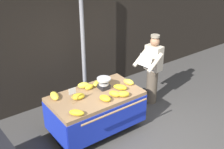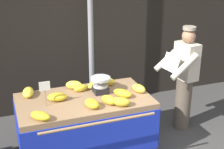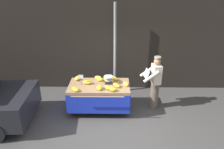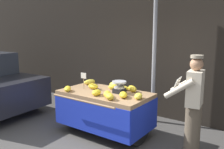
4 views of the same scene
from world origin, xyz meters
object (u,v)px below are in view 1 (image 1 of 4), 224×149
Objects in this scene: banana_bunch_10 at (105,98)px; banana_bunch_1 at (97,83)px; banana_bunch_4 at (115,94)px; banana_bunch_9 at (120,87)px; banana_bunch_5 at (78,96)px; banana_cart at (96,105)px; vendor_person at (152,70)px; street_pole at (83,40)px; banana_bunch_0 at (89,87)px; banana_bunch_6 at (129,82)px; banana_bunch_7 at (77,113)px; banana_bunch_11 at (55,96)px; banana_bunch_2 at (104,79)px; price_sign at (72,93)px; weighing_scale at (104,83)px; banana_bunch_8 at (84,85)px; banana_bunch_3 at (123,94)px.

banana_bunch_1 is at bearing 70.81° from banana_bunch_10.
banana_bunch_4 reaches higher than banana_bunch_9.
banana_bunch_1 is 0.95× the size of banana_bunch_5.
vendor_person is (1.70, 0.19, 0.22)m from banana_cart.
banana_bunch_5 is at bearing -125.60° from street_pole.
banana_bunch_6 is at bearing -21.16° from banana_bunch_0.
vendor_person is (2.05, 0.13, -0.07)m from banana_bunch_5.
banana_bunch_11 is (-0.06, 0.74, 0.00)m from banana_bunch_7.
banana_bunch_1 is 1.47m from vendor_person.
banana_cart is 6.86× the size of banana_bunch_2.
banana_cart is 7.52× the size of banana_bunch_10.
price_sign reaches higher than banana_bunch_9.
banana_bunch_5 is 0.15× the size of vendor_person.
price_sign is at bearing -65.34° from banana_bunch_11.
banana_bunch_9 is at bearing -4.11° from price_sign.
banana_bunch_11 is (-0.98, 0.24, -0.06)m from weighing_scale.
street_pole is 1.13m from banana_bunch_1.
banana_bunch_4 is at bearing -91.73° from weighing_scale.
price_sign is 0.84m from banana_bunch_4.
banana_bunch_11 is at bearing 176.12° from vendor_person.
weighing_scale reaches higher than banana_bunch_0.
street_pole reaches higher than banana_bunch_8.
weighing_scale is at bearing -100.01° from street_pole.
banana_cart is 6.70× the size of banana_bunch_7.
weighing_scale is 1.19× the size of banana_bunch_8.
banana_bunch_9 is 0.17× the size of vendor_person.
street_pole is at bearing 87.32° from banana_bunch_3.
banana_bunch_2 is (0.42, 0.08, 0.01)m from banana_bunch_0.
banana_bunch_8 is at bearing 45.16° from banana_bunch_5.
banana_bunch_3 is at bearing -33.56° from banana_bunch_11.
banana_bunch_3 is 0.87m from banana_bunch_8.
banana_cart is 0.62m from banana_bunch_3.
weighing_scale is 0.82× the size of price_sign.
weighing_scale is at bearing -13.92° from banana_bunch_11.
banana_bunch_9 is at bearing -56.06° from banana_bunch_1.
banana_bunch_2 is at bearing 34.03° from banana_bunch_7.
banana_bunch_6 is at bearing -165.27° from vendor_person.
banana_bunch_5 reaches higher than banana_bunch_7.
banana_bunch_7 is at bearing -109.02° from price_sign.
banana_bunch_2 is at bearing 9.49° from banana_bunch_1.
vendor_person reaches higher than weighing_scale.
banana_bunch_8 is at bearing 116.25° from banana_bunch_4.
banana_bunch_0 is 0.85× the size of banana_bunch_6.
banana_bunch_4 reaches higher than banana_bunch_7.
banana_bunch_6 reaches higher than banana_bunch_11.
street_pole is 15.40× the size of banana_bunch_0.
banana_bunch_11 is (-0.70, 0.35, 0.29)m from banana_cart.
banana_bunch_0 is 0.83m from banana_bunch_6.
banana_bunch_6 is 0.94m from banana_bunch_8.
banana_bunch_3 is at bearing -43.96° from banana_cart.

